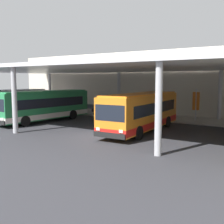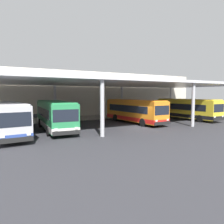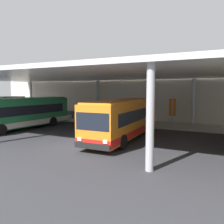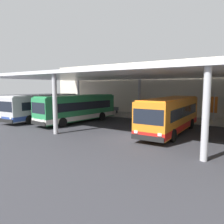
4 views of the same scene
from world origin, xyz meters
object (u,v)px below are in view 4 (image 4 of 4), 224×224
object	(u,v)px
bus_second_bay	(78,108)
trash_bin	(94,108)
bus_nearest_bay	(44,107)
bench_waiting	(113,110)
banner_sign	(214,106)
bus_middle_bay	(171,115)

from	to	relation	value
bus_second_bay	trash_bin	bearing A→B (deg)	118.03
trash_bin	bus_nearest_bay	bearing A→B (deg)	-92.72
bench_waiting	banner_sign	world-z (taller)	banner_sign
bus_middle_bay	bench_waiting	world-z (taller)	bus_middle_bay
bus_nearest_bay	banner_sign	size ratio (longest dim) A/B	3.33
banner_sign	bus_second_bay	bearing A→B (deg)	-150.39
bus_nearest_bay	trash_bin	xyz separation A→B (m)	(0.45, 9.42, -0.98)
bus_second_bay	trash_bin	xyz separation A→B (m)	(-4.47, 8.41, -0.98)
bus_middle_bay	banner_sign	bearing A→B (deg)	71.42
bus_nearest_bay	bus_middle_bay	world-z (taller)	same
bus_nearest_bay	bus_second_bay	distance (m)	5.02
bus_second_bay	bus_middle_bay	distance (m)	11.02
bus_nearest_bay	bus_middle_bay	xyz separation A→B (m)	(15.93, 1.46, 0.00)
bus_nearest_bay	trash_bin	bearing A→B (deg)	87.28
bus_second_bay	trash_bin	distance (m)	9.57
bus_second_bay	banner_sign	distance (m)	15.44
bus_second_bay	bench_waiting	xyz separation A→B (m)	(-0.77, 8.50, -0.99)
bus_nearest_bay	bench_waiting	size ratio (longest dim) A/B	5.93
bus_nearest_bay	bus_second_bay	world-z (taller)	same
bus_middle_bay	bench_waiting	distance (m)	14.30
bench_waiting	banner_sign	distance (m)	14.28
bus_nearest_bay	banner_sign	bearing A→B (deg)	25.21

